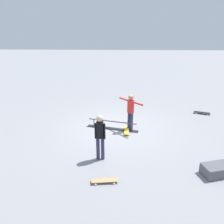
{
  "coord_description": "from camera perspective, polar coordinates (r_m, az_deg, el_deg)",
  "views": [
    {
      "loc": [
        -0.09,
        9.64,
        4.55
      ],
      "look_at": [
        0.21,
        0.54,
        1.0
      ],
      "focal_mm": 37.93,
      "sensor_mm": 36.0,
      "label": 1
    }
  ],
  "objects": [
    {
      "name": "skater_main",
      "position": [
        10.15,
        4.5,
        0.48
      ],
      "size": [
        0.98,
        1.0,
        1.64
      ],
      "rotation": [
        0.0,
        0.0,
        5.49
      ],
      "color": "#2D3351",
      "rests_on": "ground_plane"
    },
    {
      "name": "grind_rail",
      "position": [
        10.56,
        0.09,
        -3.24
      ],
      "size": [
        2.33,
        0.82,
        0.38
      ],
      "rotation": [
        0.0,
        0.0,
        -0.25
      ],
      "color": "black",
      "rests_on": "ground_plane"
    },
    {
      "name": "ground_plane",
      "position": [
        10.66,
        1.21,
        -3.97
      ],
      "size": [
        60.0,
        60.0,
        0.0
      ],
      "primitive_type": "plane",
      "color": "gray"
    },
    {
      "name": "loose_skateboard_natural",
      "position": [
        7.36,
        -1.76,
        -16.17
      ],
      "size": [
        0.82,
        0.33,
        0.09
      ],
      "rotation": [
        0.0,
        0.0,
        3.26
      ],
      "color": "tan",
      "rests_on": "ground_plane"
    },
    {
      "name": "loose_skateboard_black",
      "position": [
        13.1,
        20.88,
        -0.14
      ],
      "size": [
        0.82,
        0.46,
        0.09
      ],
      "rotation": [
        0.0,
        0.0,
        5.94
      ],
      "color": "black",
      "rests_on": "ground_plane"
    },
    {
      "name": "skateboard_main",
      "position": [
        10.3,
        3.52,
        -4.52
      ],
      "size": [
        0.27,
        0.8,
        0.09
      ],
      "rotation": [
        0.0,
        0.0,
        4.7
      ],
      "color": "yellow",
      "rests_on": "ground_plane"
    },
    {
      "name": "bystander_black_shirt",
      "position": [
        8.01,
        -2.9,
        -5.55
      ],
      "size": [
        0.38,
        0.23,
        1.65
      ],
      "rotation": [
        0.0,
        0.0,
        6.21
      ],
      "color": "#2D3351",
      "rests_on": "ground_plane"
    }
  ]
}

